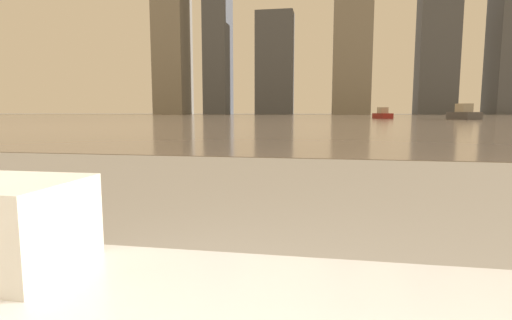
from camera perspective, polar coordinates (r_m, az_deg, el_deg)
The scene contains 8 objects.
towel_stack at distance 0.85m, azimuth -32.70°, elevation -7.83°, with size 0.26×0.22×0.16m.
harbor_water at distance 61.79m, azimuth 9.65°, elevation 6.10°, with size 180.00×110.00×0.01m.
harbor_boat_0 at distance 45.40m, azimuth 27.54°, elevation 5.86°, with size 2.24×4.42×1.58m.
harbor_boat_2 at distance 47.96m, azimuth 17.63°, elevation 6.20°, with size 1.95×3.58×1.27m.
skyline_tower_0 at distance 127.86m, azimuth -11.83°, elevation 14.76°, with size 9.18×10.83×37.07m.
skyline_tower_2 at distance 119.56m, azimuth 2.69°, elevation 13.55°, with size 10.68×7.05×29.18m.
skyline_tower_4 at distance 124.62m, azimuth 24.76°, elevation 19.46°, with size 10.13×7.40×58.24m.
skyline_tower_5 at distance 128.16m, azimuth 32.59°, elevation 13.78°, with size 8.74×11.38×36.89m.
Camera 1 is at (0.42, 0.21, 0.80)m, focal length 28.00 mm.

